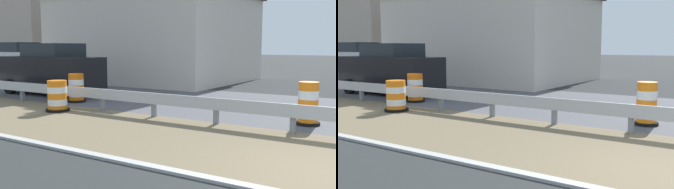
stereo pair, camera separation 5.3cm
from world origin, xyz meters
TOP-DOWN VIEW (x-y plane):
  - guardrail_median at (2.62, 3.57)m, footprint 0.18×42.12m
  - traffic_barrel_nearest at (3.90, 1.52)m, footprint 0.64×0.64m
  - traffic_barrel_close at (1.82, 8.69)m, footprint 0.75×0.75m
  - traffic_barrel_mid at (3.60, 9.70)m, footprint 0.69×0.69m
  - car_lead_far_lane at (4.64, 12.23)m, footprint 2.19×4.80m
  - car_mid_far_lane at (8.12, 19.03)m, footprint 2.06×4.46m
  - roadside_shop_near at (12.87, 12.54)m, footprint 8.84×10.56m
  - roadside_shop_far at (14.04, 28.21)m, footprint 8.41×16.60m
  - utility_pole_near at (10.17, 9.75)m, footprint 0.24×1.80m
  - tree_roadside at (14.16, 27.65)m, footprint 4.85×4.85m

SIDE VIEW (x-z plane):
  - traffic_barrel_close at x=1.82m, z-range -0.05..0.93m
  - traffic_barrel_mid at x=3.60m, z-range -0.05..1.00m
  - traffic_barrel_nearest at x=3.90m, z-range -0.05..1.08m
  - guardrail_median at x=2.62m, z-range 0.16..0.87m
  - car_lead_far_lane at x=4.64m, z-range 0.00..2.16m
  - car_mid_far_lane at x=8.12m, z-range 0.00..2.25m
  - roadside_shop_near at x=12.87m, z-range 0.01..5.09m
  - roadside_shop_far at x=14.04m, z-range 0.01..6.03m
  - utility_pole_near at x=10.17m, z-range 0.15..7.68m
  - tree_roadside at x=14.16m, z-range 1.64..9.34m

